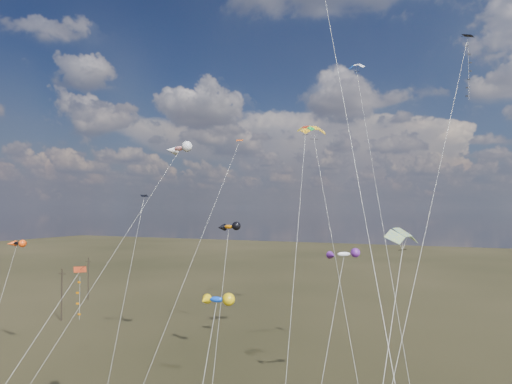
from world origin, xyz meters
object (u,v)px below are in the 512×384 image
at_px(utility_pole_near, 62,294).
at_px(parafoil_yellow, 314,129).
at_px(utility_pole_far, 88,278).
at_px(diamond_black_high, 464,83).
at_px(novelty_black_orange, 17,244).

relative_size(utility_pole_near, parafoil_yellow, 0.29).
relative_size(utility_pole_far, diamond_black_high, 0.24).
bearing_deg(novelty_black_orange, diamond_black_high, 6.36).
height_order(utility_pole_far, novelty_black_orange, novelty_black_orange).
relative_size(diamond_black_high, parafoil_yellow, 1.22).
height_order(utility_pole_near, novelty_black_orange, novelty_black_orange).
distance_m(utility_pole_far, diamond_black_high, 73.08).
distance_m(diamond_black_high, novelty_black_orange, 51.62).
distance_m(utility_pole_near, utility_pole_far, 16.12).
bearing_deg(parafoil_yellow, diamond_black_high, -23.22).
bearing_deg(utility_pole_far, novelty_black_orange, -60.78).
bearing_deg(utility_pole_near, utility_pole_far, 119.74).
bearing_deg(utility_pole_near, novelty_black_orange, -61.29).
distance_m(utility_pole_near, diamond_black_high, 62.59).
bearing_deg(utility_pole_far, parafoil_yellow, -18.31).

